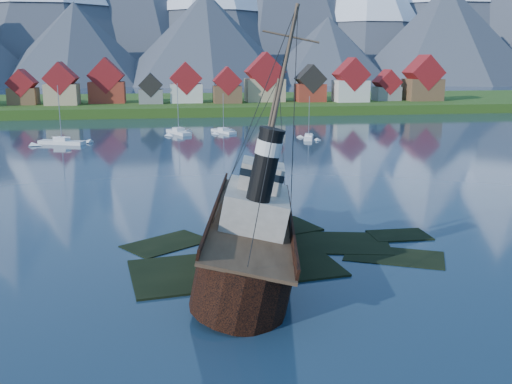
{
  "coord_description": "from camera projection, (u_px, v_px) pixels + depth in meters",
  "views": [
    {
      "loc": [
        -8.4,
        -48.88,
        18.04
      ],
      "look_at": [
        0.02,
        6.0,
        5.0
      ],
      "focal_mm": 40.0,
      "sensor_mm": 36.0,
      "label": 1
    }
  ],
  "objects": [
    {
      "name": "tugboat_wreck",
      "position": [
        240.0,
        229.0,
        51.58
      ],
      "size": [
        6.97,
        30.02,
        23.79
      ],
      "rotation": [
        0.0,
        0.2,
        -0.17
      ],
      "color": "black",
      "rests_on": "ground"
    },
    {
      "name": "sailboat_c",
      "position": [
        62.0,
        143.0,
        122.69
      ],
      "size": [
        10.38,
        6.11,
        13.1
      ],
      "rotation": [
        0.0,
        0.0,
        1.19
      ],
      "color": "silver",
      "rests_on": "ground"
    },
    {
      "name": "shoal",
      "position": [
        280.0,
        254.0,
        54.81
      ],
      "size": [
        31.71,
        21.24,
        1.14
      ],
      "color": "black",
      "rests_on": "ground"
    },
    {
      "name": "ground",
      "position": [
        266.0,
        260.0,
        52.4
      ],
      "size": [
        1400.0,
        1400.0,
        0.0
      ],
      "primitive_type": "plane",
      "color": "#162B40",
      "rests_on": "ground"
    },
    {
      "name": "town",
      "position": [
        93.0,
        86.0,
        191.89
      ],
      "size": [
        250.96,
        16.69,
        17.3
      ],
      "color": "maroon",
      "rests_on": "ground"
    },
    {
      "name": "seawall",
      "position": [
        195.0,
        117.0,
        179.41
      ],
      "size": [
        600.0,
        2.5,
        2.0
      ],
      "primitive_type": "cube",
      "color": "#3F3D38",
      "rests_on": "ground"
    },
    {
      "name": "shore_bank",
      "position": [
        190.0,
        107.0,
        215.98
      ],
      "size": [
        600.0,
        80.0,
        3.2
      ],
      "primitive_type": "cube",
      "color": "#264714",
      "rests_on": "ground"
    },
    {
      "name": "sailboat_f",
      "position": [
        179.0,
        133.0,
        139.42
      ],
      "size": [
        6.12,
        9.83,
        12.77
      ],
      "rotation": [
        0.0,
        0.0,
        0.42
      ],
      "color": "silver",
      "rests_on": "ground"
    },
    {
      "name": "sailboat_d",
      "position": [
        309.0,
        138.0,
        130.74
      ],
      "size": [
        3.9,
        7.65,
        10.14
      ],
      "rotation": [
        0.0,
        0.0,
        -0.29
      ],
      "color": "silver",
      "rests_on": "ground"
    },
    {
      "name": "sailboat_e",
      "position": [
        224.0,
        132.0,
        142.0
      ],
      "size": [
        5.8,
        8.8,
        10.13
      ],
      "rotation": [
        0.0,
        0.0,
        0.46
      ],
      "color": "silver",
      "rests_on": "ground"
    }
  ]
}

